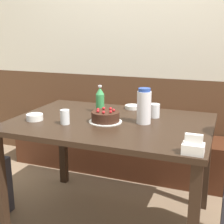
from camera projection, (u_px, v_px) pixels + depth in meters
The scene contains 12 objects.
ground_plane at pixel (111, 220), 2.36m from camera, with size 12.00×12.00×0.00m, color #846B51.
back_wall at pixel (150, 45), 2.99m from camera, with size 4.80×0.04×2.50m.
bench_seat at pixel (141, 154), 3.05m from camera, with size 2.69×0.38×0.43m.
dining_table at pixel (111, 133), 2.18m from camera, with size 1.37×0.95×0.78m.
birthday_cake at pixel (105, 117), 2.12m from camera, with size 0.23×0.23×0.09m.
water_pitcher at pixel (144, 106), 2.08m from camera, with size 0.10×0.10×0.24m.
soju_bottle at pixel (100, 100), 2.36m from camera, with size 0.06×0.06×0.21m.
napkin_holder at pixel (193, 147), 1.57m from camera, with size 0.11×0.08×0.11m.
bowl_soup_white at pixel (35, 117), 2.17m from camera, with size 0.11×0.11×0.04m.
bowl_rice_small at pixel (133, 107), 2.50m from camera, with size 0.12×0.12×0.03m.
glass_water_tall at pixel (65, 117), 2.07m from camera, with size 0.06×0.06×0.10m.
glass_tumbler_short at pixel (154, 111), 2.24m from camera, with size 0.08×0.08×0.10m.
Camera 1 is at (0.74, -1.94, 1.38)m, focal length 50.00 mm.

